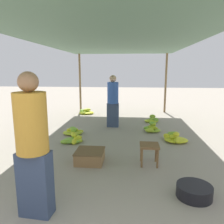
{
  "coord_description": "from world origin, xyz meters",
  "views": [
    {
      "loc": [
        0.42,
        -1.45,
        1.69
      ],
      "look_at": [
        0.0,
        3.05,
        0.81
      ],
      "focal_mm": 35.0,
      "sensor_mm": 36.0,
      "label": 1
    }
  ],
  "objects_px": {
    "basin_black": "(194,191)",
    "banana_pile_right_0": "(175,138)",
    "crate_near": "(90,156)",
    "banana_pile_left_0": "(73,139)",
    "shopper_walking_mid": "(113,100)",
    "stool": "(149,148)",
    "banana_pile_left_2": "(86,112)",
    "banana_pile_left_1": "(73,131)",
    "vendor_foreground": "(33,144)",
    "banana_pile_right_2": "(152,128)",
    "banana_pile_right_1": "(152,120)"
  },
  "relations": [
    {
      "from": "basin_black",
      "to": "banana_pile_left_2",
      "type": "relative_size",
      "value": 0.8
    },
    {
      "from": "basin_black",
      "to": "crate_near",
      "type": "relative_size",
      "value": 0.91
    },
    {
      "from": "banana_pile_left_2",
      "to": "banana_pile_right_2",
      "type": "height_order",
      "value": "banana_pile_right_2"
    },
    {
      "from": "banana_pile_left_1",
      "to": "banana_pile_left_2",
      "type": "height_order",
      "value": "same"
    },
    {
      "from": "banana_pile_left_1",
      "to": "banana_pile_right_2",
      "type": "distance_m",
      "value": 2.15
    },
    {
      "from": "banana_pile_left_0",
      "to": "banana_pile_right_2",
      "type": "height_order",
      "value": "banana_pile_right_2"
    },
    {
      "from": "basin_black",
      "to": "banana_pile_right_0",
      "type": "bearing_deg",
      "value": 85.91
    },
    {
      "from": "vendor_foreground",
      "to": "banana_pile_right_0",
      "type": "relative_size",
      "value": 2.75
    },
    {
      "from": "vendor_foreground",
      "to": "banana_pile_right_1",
      "type": "xyz_separation_m",
      "value": [
        1.77,
        4.8,
        -0.79
      ]
    },
    {
      "from": "banana_pile_right_2",
      "to": "vendor_foreground",
      "type": "bearing_deg",
      "value": -114.23
    },
    {
      "from": "banana_pile_right_0",
      "to": "banana_pile_left_2",
      "type": "bearing_deg",
      "value": 132.35
    },
    {
      "from": "stool",
      "to": "banana_pile_right_1",
      "type": "height_order",
      "value": "stool"
    },
    {
      "from": "shopper_walking_mid",
      "to": "crate_near",
      "type": "bearing_deg",
      "value": -94.2
    },
    {
      "from": "banana_pile_right_1",
      "to": "banana_pile_left_0",
      "type": "bearing_deg",
      "value": -132.64
    },
    {
      "from": "stool",
      "to": "banana_pile_left_2",
      "type": "height_order",
      "value": "stool"
    },
    {
      "from": "banana_pile_right_0",
      "to": "basin_black",
      "type": "bearing_deg",
      "value": -94.09
    },
    {
      "from": "stool",
      "to": "shopper_walking_mid",
      "type": "relative_size",
      "value": 0.25
    },
    {
      "from": "vendor_foreground",
      "to": "banana_pile_left_1",
      "type": "relative_size",
      "value": 3.01
    },
    {
      "from": "basin_black",
      "to": "banana_pile_right_0",
      "type": "distance_m",
      "value": 2.34
    },
    {
      "from": "banana_pile_left_2",
      "to": "shopper_walking_mid",
      "type": "height_order",
      "value": "shopper_walking_mid"
    },
    {
      "from": "vendor_foreground",
      "to": "banana_pile_right_1",
      "type": "distance_m",
      "value": 5.18
    },
    {
      "from": "vendor_foreground",
      "to": "stool",
      "type": "xyz_separation_m",
      "value": [
        1.42,
        1.53,
        -0.56
      ]
    },
    {
      "from": "vendor_foreground",
      "to": "banana_pile_left_1",
      "type": "distance_m",
      "value": 3.37
    },
    {
      "from": "shopper_walking_mid",
      "to": "banana_pile_left_0",
      "type": "bearing_deg",
      "value": -117.37
    },
    {
      "from": "basin_black",
      "to": "banana_pile_right_1",
      "type": "xyz_separation_m",
      "value": [
        -0.19,
        4.27,
        -0.01
      ]
    },
    {
      "from": "stool",
      "to": "banana_pile_right_0",
      "type": "distance_m",
      "value": 1.53
    },
    {
      "from": "stool",
      "to": "shopper_walking_mid",
      "type": "distance_m",
      "value": 2.8
    },
    {
      "from": "stool",
      "to": "banana_pile_left_2",
      "type": "bearing_deg",
      "value": 115.54
    },
    {
      "from": "banana_pile_left_2",
      "to": "crate_near",
      "type": "xyz_separation_m",
      "value": [
        1.04,
        -4.44,
        0.04
      ]
    },
    {
      "from": "vendor_foreground",
      "to": "crate_near",
      "type": "distance_m",
      "value": 1.73
    },
    {
      "from": "banana_pile_left_1",
      "to": "banana_pile_left_0",
      "type": "bearing_deg",
      "value": -74.31
    },
    {
      "from": "stool",
      "to": "banana_pile_right_2",
      "type": "bearing_deg",
      "value": 83.75
    },
    {
      "from": "crate_near",
      "to": "banana_pile_left_1",
      "type": "bearing_deg",
      "value": 114.56
    },
    {
      "from": "crate_near",
      "to": "banana_pile_right_0",
      "type": "bearing_deg",
      "value": 37.11
    },
    {
      "from": "banana_pile_right_1",
      "to": "shopper_walking_mid",
      "type": "relative_size",
      "value": 0.32
    },
    {
      "from": "stool",
      "to": "crate_near",
      "type": "relative_size",
      "value": 0.73
    },
    {
      "from": "banana_pile_right_0",
      "to": "crate_near",
      "type": "bearing_deg",
      "value": -142.89
    },
    {
      "from": "vendor_foreground",
      "to": "stool",
      "type": "height_order",
      "value": "vendor_foreground"
    },
    {
      "from": "banana_pile_left_0",
      "to": "shopper_walking_mid",
      "type": "xyz_separation_m",
      "value": [
        0.8,
        1.54,
        0.73
      ]
    },
    {
      "from": "banana_pile_left_1",
      "to": "banana_pile_right_0",
      "type": "relative_size",
      "value": 0.91
    },
    {
      "from": "banana_pile_left_0",
      "to": "shopper_walking_mid",
      "type": "relative_size",
      "value": 0.34
    },
    {
      "from": "stool",
      "to": "basin_black",
      "type": "bearing_deg",
      "value": -61.74
    },
    {
      "from": "banana_pile_right_0",
      "to": "banana_pile_right_1",
      "type": "bearing_deg",
      "value": 100.42
    },
    {
      "from": "vendor_foreground",
      "to": "banana_pile_left_2",
      "type": "bearing_deg",
      "value": 96.7
    },
    {
      "from": "banana_pile_right_2",
      "to": "banana_pile_right_0",
      "type": "bearing_deg",
      "value": -60.25
    },
    {
      "from": "banana_pile_right_0",
      "to": "banana_pile_right_2",
      "type": "relative_size",
      "value": 1.13
    },
    {
      "from": "banana_pile_left_0",
      "to": "banana_pile_right_1",
      "type": "xyz_separation_m",
      "value": [
        2.03,
        2.21,
        0.0
      ]
    },
    {
      "from": "shopper_walking_mid",
      "to": "banana_pile_right_0",
      "type": "bearing_deg",
      "value": -38.39
    },
    {
      "from": "banana_pile_left_1",
      "to": "crate_near",
      "type": "bearing_deg",
      "value": -65.44
    },
    {
      "from": "banana_pile_right_1",
      "to": "banana_pile_right_2",
      "type": "height_order",
      "value": "banana_pile_right_2"
    }
  ]
}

